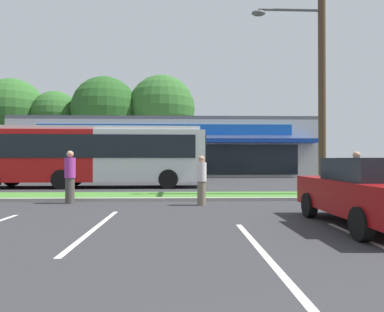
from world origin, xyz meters
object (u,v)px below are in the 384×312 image
utility_pole (319,59)px  pedestrian_by_pole (201,180)px  car_1 (129,170)px  city_bus (86,155)px  pedestrian_mid (70,177)px  car_3 (359,170)px  car_0 (371,192)px  pedestrian_far (357,179)px

utility_pole → pedestrian_by_pole: (-4.90, -2.47, -4.79)m
utility_pole → car_1: bearing=131.7°
utility_pole → pedestrian_by_pole: size_ratio=6.42×
city_bus → pedestrian_by_pole: (5.80, -7.51, -0.94)m
city_bus → pedestrian_mid: (1.28, -6.86, -0.85)m
car_3 → pedestrian_by_pole: 17.91m
car_1 → pedestrian_mid: (-0.18, -12.21, 0.12)m
car_0 → car_1: bearing=25.3°
car_1 → pedestrian_mid: 12.21m
car_0 → pedestrian_mid: size_ratio=2.38×
car_1 → pedestrian_mid: size_ratio=2.53×
car_3 → pedestrian_far: bearing=62.8°
pedestrian_mid → car_0: bearing=176.1°
pedestrian_mid → pedestrian_far: pedestrian_mid is taller
utility_pole → pedestrian_by_pole: utility_pole is taller
car_1 → car_0: bearing=-64.7°
car_1 → pedestrian_far: size_ratio=2.61×
car_0 → pedestrian_by_pole: 5.29m
pedestrian_by_pole → pedestrian_far: size_ratio=0.93×
car_3 → pedestrian_far: size_ratio=2.37×
car_3 → pedestrian_far: (-7.20, -13.99, 0.14)m
car_1 → car_3: (16.37, 0.40, -0.04)m
city_bus → car_1: (1.46, 5.35, -0.97)m
car_0 → pedestrian_far: pedestrian_far is taller
pedestrian_far → car_3: bearing=-99.9°
car_1 → pedestrian_by_pole: 13.57m
utility_pole → car_1: 14.72m
car_1 → pedestrian_far: pedestrian_far is taller
car_1 → car_3: bearing=1.4°
pedestrian_by_pole → utility_pole: bearing=79.1°
utility_pole → pedestrian_far: utility_pole is taller
pedestrian_mid → car_1: bearing=-65.5°
pedestrian_by_pole → car_1: bearing=161.1°
pedestrian_by_pole → pedestrian_mid: 4.57m
car_1 → pedestrian_by_pole: size_ratio=2.81×
utility_pole → city_bus: 12.44m
utility_pole → car_3: utility_pole is taller
city_bus → car_0: 14.79m
pedestrian_mid → car_3: bearing=-117.4°
city_bus → pedestrian_by_pole: 9.53m
car_3 → pedestrian_mid: size_ratio=2.30×
utility_pole → car_0: (-1.32, -6.36, -4.81)m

